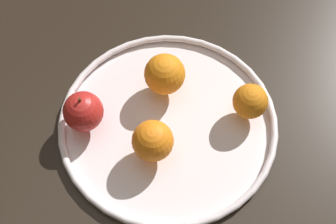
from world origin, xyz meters
The scene contains 6 objects.
ground_plane centered at (0.00, 0.00, -2.00)cm, with size 121.16×121.16×4.00cm, color black.
fruit_bowl centered at (0.00, 0.00, 0.92)cm, with size 38.27×38.27×1.80cm.
apple centered at (-2.38, 13.93, 5.22)cm, with size 6.83×6.83×7.63cm.
orange_front_right centered at (4.28, -13.46, 4.83)cm, with size 6.06×6.06×6.06cm, color orange.
orange_center centered at (7.07, 1.72, 5.42)cm, with size 7.25×7.25×7.25cm, color orange.
orange_back_right centered at (-5.93, 1.54, 5.24)cm, with size 6.88×6.88×6.88cm, color orange.
Camera 1 is at (-38.95, -6.27, 73.74)cm, focal length 50.73 mm.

